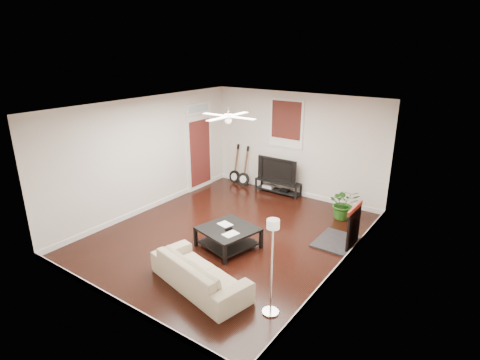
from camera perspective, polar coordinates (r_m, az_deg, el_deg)
The scene contains 14 objects.
room at distance 8.02m, azimuth -1.65°, elevation 0.92°, with size 5.01×6.01×2.81m.
brick_accent at distance 7.81m, azimuth 17.74°, elevation -0.55°, with size 0.02×2.20×2.80m, color #B04738.
fireplace at distance 8.24m, azimuth 15.17°, elevation -6.33°, with size 0.80×1.10×0.92m, color black.
window_back at distance 10.47m, azimuth 6.86°, elevation 8.26°, with size 1.00×0.06×1.30m, color #3A170F.
door_left at distance 10.98m, azimuth -6.00°, elevation 5.05°, with size 0.08×1.00×2.50m, color white.
tv_stand at distance 10.83m, azimuth 5.63°, elevation -1.05°, with size 1.31×0.35×0.37m, color black.
tv at distance 10.67m, azimuth 5.77°, elevation 1.62°, with size 1.18×0.15×0.68m, color black.
coffee_table at distance 7.97m, azimuth -1.76°, elevation -8.49°, with size 1.02×1.02×0.43m, color black.
sofa at distance 6.77m, azimuth -5.99°, elevation -13.36°, with size 1.96×0.77×0.57m, color tan.
floor_lamp at distance 5.89m, azimuth 4.72°, elevation -12.85°, with size 0.26×0.26×1.60m, color white, non-canonical shape.
potted_plant at distance 9.47m, azimuth 15.11°, elevation -3.36°, with size 0.70×0.61×0.78m, color #245E1B.
guitar_left at distance 11.43m, azimuth -0.82°, elevation 2.34°, with size 0.37×0.26×1.20m, color black, non-canonical shape.
guitar_right at distance 11.21m, azimuth 0.54°, elevation 2.00°, with size 0.37×0.26×1.20m, color black, non-canonical shape.
ceiling_fan at distance 7.73m, azimuth -1.73°, elevation 9.39°, with size 1.24×1.24×0.32m, color white, non-canonical shape.
Camera 1 is at (4.58, -6.08, 3.92)m, focal length 28.85 mm.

